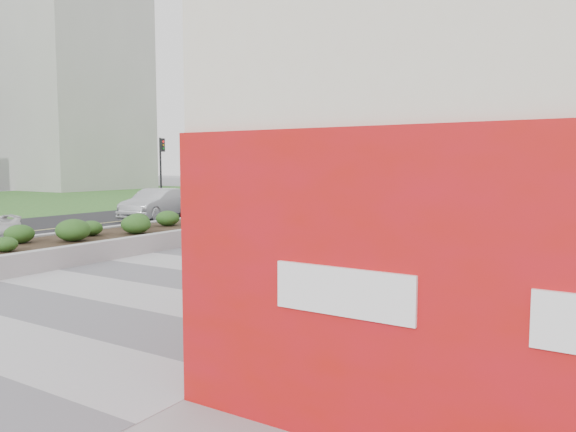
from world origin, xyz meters
name	(u,v)px	position (x,y,z in m)	size (l,w,h in m)	color
ground	(141,299)	(0.00, 0.00, 0.00)	(160.00, 160.00, 0.00)	gray
walkway	(235,273)	(0.00, 3.00, 0.01)	(8.00, 36.00, 0.01)	#A8A8AD
planter	(181,227)	(-5.50, 7.00, 0.42)	(3.00, 18.00, 0.90)	#9E9EA0
street	(66,227)	(-12.00, 7.00, 0.00)	(10.00, 40.00, 0.00)	black
traffic_signal_near	(295,161)	(-7.23, 17.50, 2.76)	(0.33, 0.28, 4.20)	black
traffic_signal_far	(161,162)	(-16.43, 17.00, 2.76)	(0.33, 0.28, 4.20)	black
distant_bldg_west_a	(54,84)	(-45.00, 30.00, 11.00)	(18.00, 12.00, 22.00)	#ADAAA3
distant_bldg_north_l	(500,93)	(-5.00, 55.00, 10.00)	(16.00, 12.00, 20.00)	#ADAAA3
manhole_cover	(251,276)	(0.50, 3.00, 0.00)	(0.44, 0.44, 0.01)	#595654
skateboarder	(332,230)	(0.52, 7.07, 0.69)	(0.47, 0.75, 1.36)	beige
car_silver	(157,204)	(-11.39, 11.61, 0.73)	(1.54, 4.41, 1.45)	#B5B8BE
car_dark	(241,197)	(-10.88, 17.61, 0.77)	(2.15, 5.29, 1.54)	black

